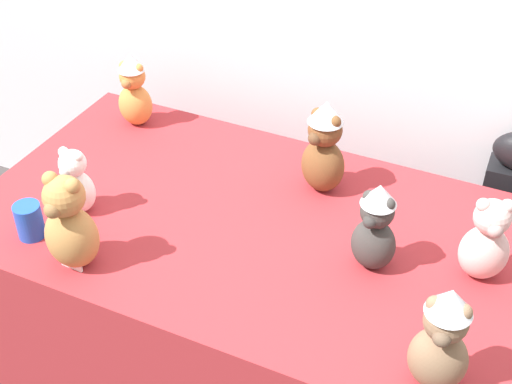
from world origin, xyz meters
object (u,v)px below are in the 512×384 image
teddy_bear_charcoal (375,228)px  teddy_bear_chestnut (324,148)px  display_table (256,311)px  party_cup_blue (29,221)px  teddy_bear_blush (486,242)px  instrument_case (512,243)px  teddy_bear_caramel (69,224)px  teddy_bear_ginger (134,91)px  teddy_bear_snow (76,183)px  teddy_bear_mocha (442,340)px

teddy_bear_charcoal → teddy_bear_chestnut: bearing=142.5°
display_table → party_cup_blue: party_cup_blue is taller
display_table → teddy_bear_charcoal: teddy_bear_charcoal is taller
teddy_bear_blush → instrument_case: bearing=62.4°
instrument_case → party_cup_blue: size_ratio=8.36×
teddy_bear_charcoal → teddy_bear_caramel: size_ratio=0.92×
teddy_bear_ginger → teddy_bear_charcoal: bearing=-22.6°
teddy_bear_snow → teddy_bear_charcoal: bearing=9.2°
teddy_bear_ginger → teddy_bear_blush: bearing=-14.7°
teddy_bear_charcoal → teddy_bear_blush: bearing=27.7°
display_table → teddy_bear_chestnut: bearing=65.6°
teddy_bear_chestnut → teddy_bear_mocha: size_ratio=1.05×
instrument_case → teddy_bear_mocha: bearing=-97.1°
display_table → party_cup_blue: bearing=-150.3°
teddy_bear_charcoal → display_table: bearing=-174.3°
teddy_bear_chestnut → party_cup_blue: bearing=-120.5°
teddy_bear_snow → display_table: bearing=18.2°
teddy_bear_snow → party_cup_blue: 0.18m
teddy_bear_caramel → instrument_case: bearing=41.6°
display_table → teddy_bear_charcoal: (0.37, -0.03, 0.52)m
teddy_bear_mocha → teddy_bear_ginger: bearing=148.0°
teddy_bear_caramel → party_cup_blue: 0.22m
instrument_case → display_table: bearing=-141.3°
party_cup_blue → teddy_bear_ginger: bearing=95.2°
instrument_case → teddy_bear_charcoal: (-0.35, -0.64, 0.43)m
display_table → teddy_bear_chestnut: (0.11, 0.25, 0.54)m
teddy_bear_charcoal → teddy_bear_caramel: (-0.76, -0.34, 0.00)m
teddy_bear_charcoal → teddy_bear_chestnut: size_ratio=0.88×
teddy_bear_snow → teddy_bear_mocha: size_ratio=0.73×
teddy_bear_snow → teddy_bear_blush: bearing=11.3°
instrument_case → teddy_bear_charcoal: bearing=-120.2°
teddy_bear_chestnut → teddy_bear_ginger: size_ratio=1.15×
display_table → instrument_case: bearing=40.6°
teddy_bear_blush → teddy_bear_mocha: teddy_bear_mocha is taller
teddy_bear_blush → teddy_bear_ginger: (-1.29, 0.28, 0.01)m
teddy_bear_blush → teddy_bear_chestnut: bearing=139.4°
display_table → teddy_bear_mocha: teddy_bear_mocha is taller
display_table → party_cup_blue: (-0.58, -0.33, 0.44)m
teddy_bear_snow → teddy_bear_ginger: size_ratio=0.80×
instrument_case → party_cup_blue: (-1.30, -0.95, 0.35)m
teddy_bear_charcoal → teddy_bear_blush: 0.30m
teddy_bear_ginger → party_cup_blue: (0.06, -0.67, -0.08)m
display_table → teddy_bear_snow: bearing=-162.1°
teddy_bear_chestnut → teddy_bear_blush: (0.54, -0.19, -0.03)m
display_table → teddy_bear_caramel: 0.75m
teddy_bear_chestnut → teddy_bear_ginger: 0.76m
teddy_bear_chestnut → teddy_bear_mocha: bearing=-30.3°
teddy_bear_mocha → teddy_bear_ginger: size_ratio=1.10×
teddy_bear_snow → teddy_bear_blush: teddy_bear_blush is taller
teddy_bear_blush → party_cup_blue: size_ratio=2.39×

